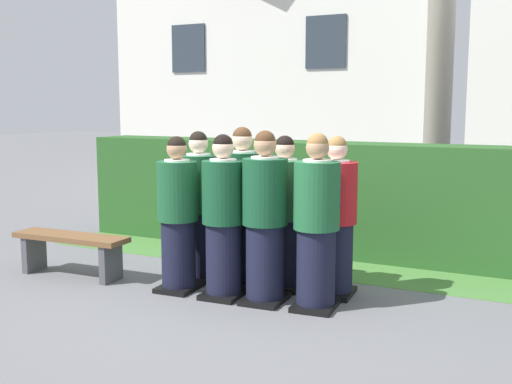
{
  "coord_description": "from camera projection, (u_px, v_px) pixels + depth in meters",
  "views": [
    {
      "loc": [
        2.79,
        -5.35,
        1.93
      ],
      "look_at": [
        0.0,
        0.24,
        1.05
      ],
      "focal_mm": 43.59,
      "sensor_mm": 36.0,
      "label": 1
    }
  ],
  "objects": [
    {
      "name": "ground_plane",
      "position": [
        245.0,
        298.0,
        6.24
      ],
      "size": [
        60.0,
        60.0,
        0.0
      ],
      "primitive_type": "plane",
      "color": "slate"
    },
    {
      "name": "student_front_row_0",
      "position": [
        178.0,
        218.0,
        6.43
      ],
      "size": [
        0.42,
        0.48,
        1.61
      ],
      "color": "black",
      "rests_on": "ground"
    },
    {
      "name": "student_front_row_1",
      "position": [
        224.0,
        220.0,
        6.2
      ],
      "size": [
        0.43,
        0.53,
        1.64
      ],
      "color": "black",
      "rests_on": "ground"
    },
    {
      "name": "student_front_row_2",
      "position": [
        265.0,
        222.0,
        6.03
      ],
      "size": [
        0.44,
        0.54,
        1.69
      ],
      "color": "black",
      "rests_on": "ground"
    },
    {
      "name": "student_front_row_3",
      "position": [
        316.0,
        226.0,
        5.84
      ],
      "size": [
        0.44,
        0.51,
        1.67
      ],
      "color": "black",
      "rests_on": "ground"
    },
    {
      "name": "student_rear_row_0",
      "position": [
        199.0,
        209.0,
        6.86
      ],
      "size": [
        0.43,
        0.51,
        1.65
      ],
      "color": "black",
      "rests_on": "ground"
    },
    {
      "name": "student_rear_row_1",
      "position": [
        242.0,
        210.0,
        6.63
      ],
      "size": [
        0.44,
        0.49,
        1.7
      ],
      "color": "black",
      "rests_on": "ground"
    },
    {
      "name": "student_rear_row_2",
      "position": [
        284.0,
        216.0,
        6.5
      ],
      "size": [
        0.42,
        0.53,
        1.62
      ],
      "color": "black",
      "rests_on": "ground"
    },
    {
      "name": "student_in_red_blazer",
      "position": [
        336.0,
        220.0,
        6.25
      ],
      "size": [
        0.42,
        0.5,
        1.63
      ],
      "color": "black",
      "rests_on": "ground"
    },
    {
      "name": "hedge",
      "position": [
        324.0,
        197.0,
        8.13
      ],
      "size": [
        7.0,
        0.7,
        1.45
      ],
      "color": "#285623",
      "rests_on": "ground"
    },
    {
      "name": "school_building_annex",
      "position": [
        284.0,
        25.0,
        15.25
      ],
      "size": [
        8.08,
        3.52,
        7.52
      ],
      "color": "silver",
      "rests_on": "ground"
    },
    {
      "name": "wooden_bench",
      "position": [
        71.0,
        246.0,
        7.01
      ],
      "size": [
        1.41,
        0.41,
        0.48
      ],
      "color": "brown",
      "rests_on": "ground"
    },
    {
      "name": "lawn_strip",
      "position": [
        301.0,
        265.0,
        7.52
      ],
      "size": [
        7.0,
        0.9,
        0.01
      ],
      "primitive_type": "cube",
      "color": "#477A38",
      "rests_on": "ground"
    }
  ]
}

